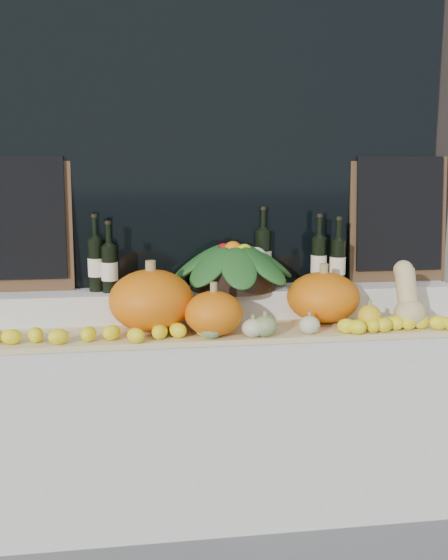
% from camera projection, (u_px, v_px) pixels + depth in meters
% --- Properties ---
extents(storefront_facade, '(7.00, 0.94, 4.50)m').
position_uv_depth(storefront_facade, '(203.00, 45.00, 3.31)').
color(storefront_facade, beige).
rests_on(storefront_facade, ground).
extents(display_sill, '(2.30, 0.55, 0.88)m').
position_uv_depth(display_sill, '(222.00, 419.00, 2.94)').
color(display_sill, silver).
rests_on(display_sill, ground).
extents(rear_tier, '(2.30, 0.25, 0.16)m').
position_uv_depth(rear_tier, '(217.00, 304.00, 2.99)').
color(rear_tier, silver).
rests_on(rear_tier, display_sill).
extents(straw_bedding, '(2.10, 0.32, 0.02)m').
position_uv_depth(straw_bedding, '(226.00, 333.00, 2.73)').
color(straw_bedding, tan).
rests_on(straw_bedding, display_sill).
extents(pumpkin_left, '(0.41, 0.41, 0.27)m').
position_uv_depth(pumpkin_left, '(151.00, 300.00, 2.70)').
color(pumpkin_left, orange).
rests_on(pumpkin_left, straw_bedding).
extents(pumpkin_right, '(0.40, 0.40, 0.23)m').
position_uv_depth(pumpkin_right, '(323.00, 297.00, 2.86)').
color(pumpkin_right, orange).
rests_on(pumpkin_right, straw_bedding).
extents(pumpkin_center, '(0.29, 0.29, 0.19)m').
position_uv_depth(pumpkin_center, '(214.00, 313.00, 2.64)').
color(pumpkin_center, orange).
rests_on(pumpkin_center, straw_bedding).
extents(butternut_squash, '(0.14, 0.21, 0.29)m').
position_uv_depth(butternut_squash, '(408.00, 299.00, 2.79)').
color(butternut_squash, '#D1B97B').
rests_on(butternut_squash, straw_bedding).
extents(decorative_gourds, '(0.81, 0.15, 0.15)m').
position_uv_depth(decorative_gourds, '(267.00, 323.00, 2.64)').
color(decorative_gourds, '#325F1C').
rests_on(decorative_gourds, straw_bedding).
extents(lemon_heap, '(2.20, 0.16, 0.06)m').
position_uv_depth(lemon_heap, '(229.00, 330.00, 2.62)').
color(lemon_heap, yellow).
rests_on(lemon_heap, straw_bedding).
extents(produce_bowl, '(0.62, 0.62, 0.24)m').
position_uv_depth(produce_bowl, '(233.00, 265.00, 2.95)').
color(produce_bowl, black).
rests_on(produce_bowl, rear_tier).
extents(wine_bottle_far_left, '(0.08, 0.08, 0.36)m').
position_uv_depth(wine_bottle_far_left, '(96.00, 264.00, 2.89)').
color(wine_bottle_far_left, black).
rests_on(wine_bottle_far_left, rear_tier).
extents(wine_bottle_near_left, '(0.08, 0.08, 0.33)m').
position_uv_depth(wine_bottle_near_left, '(110.00, 268.00, 2.86)').
color(wine_bottle_near_left, black).
rests_on(wine_bottle_near_left, rear_tier).
extents(wine_bottle_tall, '(0.08, 0.08, 0.38)m').
position_uv_depth(wine_bottle_tall, '(263.00, 256.00, 3.05)').
color(wine_bottle_tall, black).
rests_on(wine_bottle_tall, rear_tier).
extents(wine_bottle_near_right, '(0.08, 0.08, 0.35)m').
position_uv_depth(wine_bottle_near_right, '(319.00, 261.00, 3.01)').
color(wine_bottle_near_right, black).
rests_on(wine_bottle_near_right, rear_tier).
extents(wine_bottle_far_right, '(0.08, 0.08, 0.34)m').
position_uv_depth(wine_bottle_far_right, '(338.00, 262.00, 3.00)').
color(wine_bottle_far_right, black).
rests_on(wine_bottle_far_right, rear_tier).
extents(chalkboard_left, '(0.50, 0.08, 0.62)m').
position_uv_depth(chalkboard_left, '(16.00, 221.00, 2.85)').
color(chalkboard_left, '#4C331E').
rests_on(chalkboard_left, rear_tier).
extents(chalkboard_right, '(0.50, 0.08, 0.62)m').
position_uv_depth(chalkboard_right, '(399.00, 217.00, 3.10)').
color(chalkboard_right, '#4C331E').
rests_on(chalkboard_right, rear_tier).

